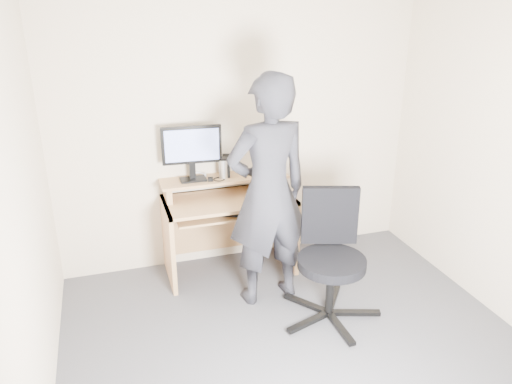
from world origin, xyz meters
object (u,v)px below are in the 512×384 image
office_chair (331,252)px  person (268,193)px  desk (227,215)px  monitor (192,148)px

office_chair → person: person is taller
desk → person: (0.20, -0.62, 0.44)m
monitor → person: (0.49, -0.69, -0.23)m
desk → person: size_ratio=0.61×
office_chair → monitor: bearing=148.0°
desk → office_chair: 1.17m
desk → monitor: (-0.30, 0.07, 0.67)m
monitor → office_chair: size_ratio=0.52×
monitor → person: 0.88m
person → monitor: bearing=-61.7°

